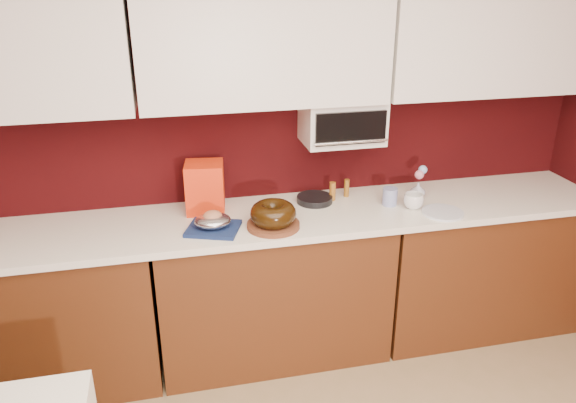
# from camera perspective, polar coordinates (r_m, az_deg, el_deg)

# --- Properties ---
(wall_back) EXTENTS (4.00, 0.02, 2.50)m
(wall_back) POSITION_cam_1_polar(r_m,az_deg,el_deg) (3.31, -2.85, 6.26)
(wall_back) COLOR #320608
(wall_back) RESTS_ON floor
(base_cabinet_left) EXTENTS (1.31, 0.58, 0.86)m
(base_cabinet_left) POSITION_cam_1_polar(r_m,az_deg,el_deg) (3.41, -24.59, -10.62)
(base_cabinet_left) COLOR #502710
(base_cabinet_left) RESTS_ON floor
(base_cabinet_center) EXTENTS (1.31, 0.58, 0.86)m
(base_cabinet_center) POSITION_cam_1_polar(r_m,az_deg,el_deg) (3.36, -1.62, -8.77)
(base_cabinet_center) COLOR #502710
(base_cabinet_center) RESTS_ON floor
(base_cabinet_right) EXTENTS (1.31, 0.58, 0.86)m
(base_cabinet_right) POSITION_cam_1_polar(r_m,az_deg,el_deg) (3.81, 18.53, -5.98)
(base_cabinet_right) COLOR #502710
(base_cabinet_right) RESTS_ON floor
(countertop) EXTENTS (4.00, 0.62, 0.04)m
(countertop) POSITION_cam_1_polar(r_m,az_deg,el_deg) (3.15, -1.71, -1.78)
(countertop) COLOR white
(countertop) RESTS_ON base_cabinet_center
(upper_cabinet_center) EXTENTS (1.31, 0.33, 0.70)m
(upper_cabinet_center) POSITION_cam_1_polar(r_m,az_deg,el_deg) (3.03, -2.50, 16.34)
(upper_cabinet_center) COLOR white
(upper_cabinet_center) RESTS_ON wall_back
(upper_cabinet_right) EXTENTS (1.31, 0.33, 0.70)m
(upper_cabinet_right) POSITION_cam_1_polar(r_m,az_deg,el_deg) (3.52, 20.27, 15.94)
(upper_cabinet_right) COLOR white
(upper_cabinet_right) RESTS_ON wall_back
(toaster_oven) EXTENTS (0.45, 0.30, 0.25)m
(toaster_oven) POSITION_cam_1_polar(r_m,az_deg,el_deg) (3.24, 5.50, 8.15)
(toaster_oven) COLOR white
(toaster_oven) RESTS_ON upper_cabinet_center
(toaster_oven_door) EXTENTS (0.40, 0.02, 0.18)m
(toaster_oven_door) POSITION_cam_1_polar(r_m,az_deg,el_deg) (3.10, 6.42, 7.41)
(toaster_oven_door) COLOR black
(toaster_oven_door) RESTS_ON toaster_oven
(toaster_oven_handle) EXTENTS (0.42, 0.02, 0.02)m
(toaster_oven_handle) POSITION_cam_1_polar(r_m,az_deg,el_deg) (3.10, 6.45, 6.00)
(toaster_oven_handle) COLOR silver
(toaster_oven_handle) RESTS_ON toaster_oven
(cake_base) EXTENTS (0.36, 0.36, 0.03)m
(cake_base) POSITION_cam_1_polar(r_m,az_deg,el_deg) (3.00, -1.50, -2.42)
(cake_base) COLOR brown
(cake_base) RESTS_ON countertop
(bundt_cake) EXTENTS (0.27, 0.27, 0.10)m
(bundt_cake) POSITION_cam_1_polar(r_m,az_deg,el_deg) (2.97, -1.51, -1.25)
(bundt_cake) COLOR black
(bundt_cake) RESTS_ON cake_base
(navy_towel) EXTENTS (0.33, 0.30, 0.02)m
(navy_towel) POSITION_cam_1_polar(r_m,az_deg,el_deg) (2.99, -7.60, -2.74)
(navy_towel) COLOR navy
(navy_towel) RESTS_ON countertop
(foil_ham_nest) EXTENTS (0.23, 0.21, 0.07)m
(foil_ham_nest) POSITION_cam_1_polar(r_m,az_deg,el_deg) (2.97, -7.65, -1.96)
(foil_ham_nest) COLOR silver
(foil_ham_nest) RESTS_ON navy_towel
(roasted_ham) EXTENTS (0.12, 0.10, 0.07)m
(roasted_ham) POSITION_cam_1_polar(r_m,az_deg,el_deg) (2.96, -7.67, -1.52)
(roasted_ham) COLOR #BA7755
(roasted_ham) RESTS_ON foil_ham_nest
(pandoro_box) EXTENTS (0.23, 0.22, 0.29)m
(pandoro_box) POSITION_cam_1_polar(r_m,az_deg,el_deg) (3.18, -8.43, 1.43)
(pandoro_box) COLOR red
(pandoro_box) RESTS_ON countertop
(dark_pan) EXTENTS (0.25, 0.25, 0.04)m
(dark_pan) POSITION_cam_1_polar(r_m,az_deg,el_deg) (3.32, 2.72, 0.24)
(dark_pan) COLOR black
(dark_pan) RESTS_ON countertop
(coffee_mug) EXTENTS (0.14, 0.14, 0.11)m
(coffee_mug) POSITION_cam_1_polar(r_m,az_deg,el_deg) (3.29, 12.65, 0.19)
(coffee_mug) COLOR white
(coffee_mug) RESTS_ON countertop
(blue_jar) EXTENTS (0.10, 0.10, 0.10)m
(blue_jar) POSITION_cam_1_polar(r_m,az_deg,el_deg) (3.32, 10.31, 0.50)
(blue_jar) COLOR navy
(blue_jar) RESTS_ON countertop
(flower_vase) EXTENTS (0.09, 0.09, 0.11)m
(flower_vase) POSITION_cam_1_polar(r_m,az_deg,el_deg) (3.45, 13.06, 1.21)
(flower_vase) COLOR #ABB2C2
(flower_vase) RESTS_ON countertop
(flower_pink) EXTENTS (0.06, 0.06, 0.06)m
(flower_pink) POSITION_cam_1_polar(r_m,az_deg,el_deg) (3.42, 13.19, 2.67)
(flower_pink) COLOR #D57B8F
(flower_pink) RESTS_ON flower_vase
(flower_blue) EXTENTS (0.05, 0.05, 0.05)m
(flower_blue) POSITION_cam_1_polar(r_m,az_deg,el_deg) (3.44, 13.54, 3.16)
(flower_blue) COLOR #91B6E9
(flower_blue) RESTS_ON flower_vase
(china_plate) EXTENTS (0.25, 0.25, 0.01)m
(china_plate) POSITION_cam_1_polar(r_m,az_deg,el_deg) (3.28, 15.44, -1.08)
(china_plate) COLOR silver
(china_plate) RESTS_ON countertop
(amber_bottle) EXTENTS (0.04, 0.04, 0.11)m
(amber_bottle) POSITION_cam_1_polar(r_m,az_deg,el_deg) (3.34, 4.54, 1.05)
(amber_bottle) COLOR #93581A
(amber_bottle) RESTS_ON countertop
(amber_bottle_tall) EXTENTS (0.04, 0.04, 0.11)m
(amber_bottle_tall) POSITION_cam_1_polar(r_m,az_deg,el_deg) (3.40, 5.97, 1.38)
(amber_bottle_tall) COLOR brown
(amber_bottle_tall) RESTS_ON countertop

